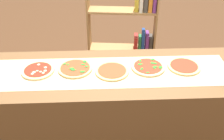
% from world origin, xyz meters
% --- Properties ---
extents(counter, '(2.37, 0.76, 0.90)m').
position_xyz_m(counter, '(0.00, 0.00, 0.45)').
color(counter, brown).
rests_on(counter, ground_plane).
extents(parchment_paper, '(2.06, 0.47, 0.00)m').
position_xyz_m(parchment_paper, '(0.00, 0.00, 0.90)').
color(parchment_paper, tan).
rests_on(parchment_paper, counter).
extents(pizza_mushroom_0, '(0.28, 0.28, 0.03)m').
position_xyz_m(pizza_mushroom_0, '(-0.64, 0.04, 0.91)').
color(pizza_mushroom_0, '#E5C17F').
rests_on(pizza_mushroom_0, parchment_paper).
extents(pizza_spinach_1, '(0.30, 0.30, 0.02)m').
position_xyz_m(pizza_spinach_1, '(-0.32, 0.05, 0.91)').
color(pizza_spinach_1, '#DBB26B').
rests_on(pizza_spinach_1, parchment_paper).
extents(pizza_plain_2, '(0.29, 0.29, 0.02)m').
position_xyz_m(pizza_plain_2, '(0.00, 0.00, 0.91)').
color(pizza_plain_2, '#DBB26B').
rests_on(pizza_plain_2, parchment_paper).
extents(pizza_spinach_3, '(0.30, 0.30, 0.03)m').
position_xyz_m(pizza_spinach_3, '(0.32, 0.05, 0.91)').
color(pizza_spinach_3, '#E5C17F').
rests_on(pizza_spinach_3, parchment_paper).
extents(pizza_plain_4, '(0.29, 0.29, 0.02)m').
position_xyz_m(pizza_plain_4, '(0.64, 0.05, 0.91)').
color(pizza_plain_4, '#DBB26B').
rests_on(pizza_plain_4, parchment_paper).
extents(bookshelf, '(0.85, 0.31, 1.53)m').
position_xyz_m(bookshelf, '(0.28, 1.07, 0.67)').
color(bookshelf, '#A87A47').
rests_on(bookshelf, ground_plane).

